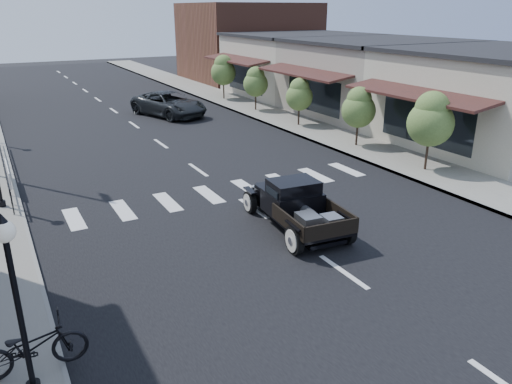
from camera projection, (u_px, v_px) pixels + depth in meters
name	position (u px, v px, depth m)	size (l,w,h in m)	color
ground	(283.00, 230.00, 15.55)	(120.00, 120.00, 0.00)	black
road	(144.00, 132.00, 27.92)	(14.00, 80.00, 0.02)	black
road_markings	(174.00, 154.00, 23.80)	(12.00, 60.00, 0.06)	silver
sidewalk_right	(275.00, 116.00, 31.70)	(3.00, 80.00, 0.15)	gray
storefront_near	(500.00, 100.00, 24.79)	(10.00, 9.00, 4.50)	beige
storefront_mid	(377.00, 79.00, 32.21)	(10.00, 9.00, 4.50)	#ABA18F
storefront_far	(301.00, 66.00, 39.63)	(10.00, 9.00, 4.50)	#B5AA99
far_building_right	(248.00, 42.00, 47.67)	(11.00, 10.00, 7.00)	brown
railing	(3.00, 161.00, 20.31)	(0.08, 10.00, 1.00)	black
banner	(9.00, 180.00, 18.77)	(0.04, 2.20, 0.60)	silver
lamp_post_a	(19.00, 309.00, 8.22)	(0.36, 0.36, 3.40)	black
small_tree_a	(429.00, 133.00, 20.46)	(1.89, 1.89, 3.14)	#516D32
small_tree_b	(358.00, 117.00, 24.25)	(1.65, 1.65, 2.75)	#516D32
small_tree_c	(299.00, 102.00, 28.60)	(1.55, 1.55, 2.58)	#516D32
small_tree_d	(256.00, 89.00, 32.90)	(1.63, 1.63, 2.71)	#516D32
small_tree_e	(223.00, 78.00, 36.98)	(1.84, 1.84, 3.07)	#516D32
hotrod_pickup	(296.00, 205.00, 15.45)	(2.09, 4.49, 1.56)	black
second_car	(169.00, 104.00, 31.82)	(2.53, 5.49, 1.52)	black
motorcycle	(31.00, 347.00, 9.14)	(0.69, 1.98, 1.04)	black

